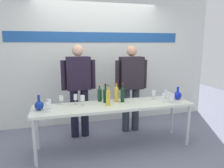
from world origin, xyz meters
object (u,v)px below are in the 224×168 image
at_px(wine_glass_left_0, 61,98).
at_px(wine_glass_left_2, 48,105).
at_px(presenter_left, 79,86).
at_px(wine_glass_left_1, 76,97).
at_px(wine_bottle_4, 123,94).
at_px(wine_bottle_0, 105,95).
at_px(wine_glass_right_0, 166,93).
at_px(wine_bottle_3, 116,93).
at_px(display_table, 114,108).
at_px(presenter_right, 131,83).
at_px(decanter_blue_left, 39,105).
at_px(wine_glass_right_3, 173,97).
at_px(wine_bottle_1, 100,94).
at_px(wine_glass_left_3, 49,102).
at_px(wine_glass_right_4, 154,93).
at_px(wine_glass_left_4, 82,98).
at_px(decanter_blue_right, 178,95).
at_px(wine_glass_right_2, 164,96).
at_px(wine_bottle_2, 108,97).
at_px(wine_glass_right_1, 168,95).

relative_size(wine_glass_left_0, wine_glass_left_2, 1.04).
relative_size(presenter_left, wine_glass_left_1, 10.27).
bearing_deg(wine_bottle_4, wine_glass_left_2, -169.85).
xyz_separation_m(wine_bottle_0, wine_bottle_4, (0.28, -0.05, 0.01)).
xyz_separation_m(presenter_left, wine_glass_left_2, (-0.51, -0.69, -0.12)).
bearing_deg(wine_glass_right_0, wine_bottle_3, 176.83).
bearing_deg(wine_glass_right_0, display_table, -174.03).
height_order(presenter_left, presenter_right, presenter_left).
bearing_deg(presenter_left, wine_glass_left_2, -126.56).
distance_m(wine_bottle_4, wine_glass_left_0, 0.99).
distance_m(decanter_blue_left, wine_glass_left_1, 0.56).
relative_size(decanter_blue_left, presenter_left, 0.13).
bearing_deg(wine_bottle_4, wine_bottle_0, 170.04).
bearing_deg(wine_glass_right_3, wine_bottle_1, 159.78).
height_order(wine_glass_left_2, wine_glass_left_3, wine_glass_left_3).
bearing_deg(wine_glass_right_4, wine_glass_left_4, -177.92).
bearing_deg(wine_glass_left_1, wine_glass_left_3, -159.39).
bearing_deg(presenter_left, presenter_right, -0.00).
bearing_deg(wine_bottle_3, wine_glass_left_0, 175.80).
distance_m(decanter_blue_right, wine_bottle_4, 0.98).
relative_size(decanter_blue_left, wine_glass_right_2, 1.46).
bearing_deg(wine_bottle_2, wine_glass_right_0, 6.77).
height_order(presenter_right, wine_bottle_0, presenter_right).
bearing_deg(wine_glass_right_1, wine_bottle_4, 166.94).
bearing_deg(wine_bottle_0, wine_glass_right_2, -15.23).
distance_m(presenter_right, wine_bottle_0, 0.75).
distance_m(presenter_left, wine_glass_right_0, 1.54).
bearing_deg(wine_glass_left_1, wine_glass_right_3, -12.45).
relative_size(wine_bottle_0, wine_glass_left_4, 1.97).
height_order(decanter_blue_right, wine_bottle_2, wine_bottle_2).
height_order(wine_bottle_4, wine_glass_left_4, wine_bottle_4).
height_order(display_table, wine_bottle_1, wine_bottle_1).
distance_m(decanter_blue_right, wine_bottle_3, 1.07).
bearing_deg(wine_glass_right_3, wine_bottle_2, 172.28).
relative_size(display_table, wine_bottle_2, 7.74).
bearing_deg(wine_glass_left_2, wine_glass_left_0, 59.39).
bearing_deg(decanter_blue_left, decanter_blue_right, 0.00).
xyz_separation_m(display_table, wine_bottle_4, (0.16, 0.10, 0.19)).
bearing_deg(wine_bottle_4, display_table, -149.34).
bearing_deg(wine_bottle_1, wine_glass_left_0, -177.41).
distance_m(display_table, wine_glass_left_1, 0.64).
relative_size(presenter_left, wine_glass_left_3, 10.96).
bearing_deg(wine_bottle_2, wine_glass_left_4, 163.79).
distance_m(decanter_blue_right, wine_glass_left_4, 1.63).
relative_size(wine_bottle_3, wine_glass_right_3, 2.08).
xyz_separation_m(decanter_blue_left, wine_glass_left_3, (0.14, 0.01, 0.04)).
relative_size(wine_glass_left_0, wine_glass_right_4, 0.94).
bearing_deg(wine_glass_left_4, wine_bottle_2, -16.21).
relative_size(wine_bottle_0, wine_bottle_3, 0.96).
relative_size(wine_glass_left_1, wine_glass_right_2, 1.06).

